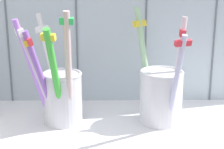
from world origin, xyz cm
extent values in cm
cube|color=silver|center=(0.00, 0.00, 1.00)|extent=(64.00, 22.00, 2.00)
cylinder|color=silver|center=(-8.09, 0.51, 6.19)|extent=(6.28, 6.28, 8.37)
torus|color=silver|center=(-8.09, 0.51, 10.37)|extent=(6.47, 6.47, 0.50)
cylinder|color=green|center=(-8.60, -3.18, 10.58)|extent=(2.52, 6.71, 16.71)
cube|color=yellow|center=(-9.11, -5.41, 17.52)|extent=(2.30, 1.43, 1.17)
cylinder|color=beige|center=(-6.73, -2.25, 11.67)|extent=(1.15, 3.05, 18.65)
cube|color=green|center=(-6.69, -3.06, 19.43)|extent=(2.14, 1.02, 1.03)
cylinder|color=white|center=(-10.54, 4.50, 10.90)|extent=(5.23, 5.29, 17.27)
cube|color=white|center=(-11.88, 5.87, 16.79)|extent=(2.39, 2.37, 1.20)
cylinder|color=silver|center=(-11.37, -1.38, 10.03)|extent=(5.84, 2.68, 15.56)
cube|color=yellow|center=(-13.12, -1.93, 16.04)|extent=(1.51, 2.44, 1.04)
cylinder|color=#B377F0|center=(-12.27, -1.06, 11.01)|extent=(5.52, 3.75, 17.47)
cube|color=white|center=(-13.84, -1.98, 17.64)|extent=(2.02, 2.33, 1.35)
cylinder|color=#8958BA|center=(-11.03, -1.55, 10.13)|extent=(5.30, 3.24, 15.74)
cube|color=#E5333F|center=(-12.55, -2.29, 16.32)|extent=(1.83, 2.42, 1.26)
cylinder|color=silver|center=(8.09, 0.51, 6.30)|extent=(7.06, 7.06, 8.61)
torus|color=silver|center=(8.09, 0.51, 10.61)|extent=(7.21, 7.21, 0.50)
cylinder|color=silver|center=(9.63, -3.59, 10.09)|extent=(2.27, 4.76, 15.58)
cube|color=#E5333F|center=(10.13, -5.10, 16.57)|extent=(2.67, 1.59, 0.99)
cylinder|color=silver|center=(10.72, 1.01, 10.96)|extent=(2.42, 1.07, 17.19)
cube|color=#E5333F|center=(11.21, 0.97, 16.95)|extent=(1.10, 2.01, 1.16)
cylinder|color=#9FCE9E|center=(5.66, 4.54, 11.46)|extent=(4.15, 4.76, 18.36)
cube|color=yellow|center=(4.76, 5.65, 17.77)|extent=(2.63, 2.40, 1.23)
camera|label=1|loc=(-0.75, -57.52, 27.11)|focal=59.82mm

